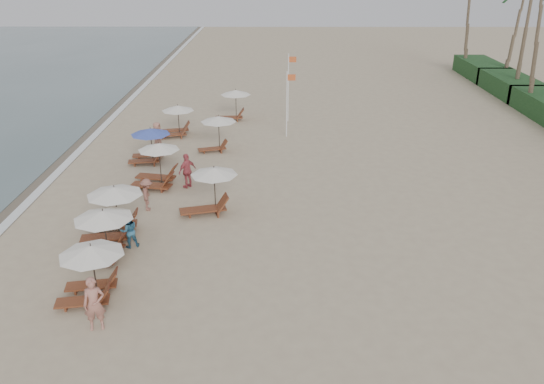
{
  "coord_description": "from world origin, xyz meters",
  "views": [
    {
      "loc": [
        1.04,
        -18.67,
        11.27
      ],
      "look_at": [
        0.98,
        4.45,
        1.3
      ],
      "focal_mm": 36.17,
      "sensor_mm": 36.0,
      "label": 1
    }
  ],
  "objects_px": {
    "beachgoer_near": "(94,304)",
    "beachgoer_far_b": "(158,137)",
    "lounger_station_4": "(148,144)",
    "inland_station_2": "(233,103)",
    "inland_station_1": "(216,128)",
    "lounger_station_5": "(175,120)",
    "beachgoer_mid_b": "(147,195)",
    "lounger_station_1": "(101,232)",
    "lounger_station_2": "(111,213)",
    "lounger_station_3": "(155,167)",
    "inland_station_0": "(208,188)",
    "beachgoer_far_a": "(187,171)",
    "flag_pole_near": "(287,101)",
    "lounger_station_0": "(88,271)",
    "beachgoer_mid_a": "(129,231)"
  },
  "relations": [
    {
      "from": "lounger_station_5",
      "to": "lounger_station_3",
      "type": "bearing_deg",
      "value": -87.54
    },
    {
      "from": "lounger_station_1",
      "to": "lounger_station_2",
      "type": "xyz_separation_m",
      "value": [
        -0.08,
        1.81,
        -0.02
      ]
    },
    {
      "from": "beachgoer_near",
      "to": "beachgoer_far_b",
      "type": "distance_m",
      "value": 17.93
    },
    {
      "from": "lounger_station_5",
      "to": "beachgoer_near",
      "type": "height_order",
      "value": "lounger_station_5"
    },
    {
      "from": "inland_station_1",
      "to": "beachgoer_far_a",
      "type": "relative_size",
      "value": 1.35
    },
    {
      "from": "lounger_station_3",
      "to": "beachgoer_mid_b",
      "type": "height_order",
      "value": "lounger_station_3"
    },
    {
      "from": "lounger_station_1",
      "to": "inland_station_0",
      "type": "bearing_deg",
      "value": 47.66
    },
    {
      "from": "lounger_station_2",
      "to": "beachgoer_mid_a",
      "type": "relative_size",
      "value": 1.82
    },
    {
      "from": "beachgoer_far_b",
      "to": "flag_pole_near",
      "type": "distance_m",
      "value": 8.82
    },
    {
      "from": "beachgoer_far_a",
      "to": "lounger_station_4",
      "type": "bearing_deg",
      "value": -101.73
    },
    {
      "from": "lounger_station_2",
      "to": "inland_station_2",
      "type": "bearing_deg",
      "value": 77.97
    },
    {
      "from": "lounger_station_0",
      "to": "inland_station_0",
      "type": "height_order",
      "value": "inland_station_0"
    },
    {
      "from": "beachgoer_near",
      "to": "beachgoer_mid_a",
      "type": "xyz_separation_m",
      "value": [
        -0.24,
        5.52,
        -0.19
      ]
    },
    {
      "from": "inland_station_0",
      "to": "flag_pole_near",
      "type": "height_order",
      "value": "flag_pole_near"
    },
    {
      "from": "lounger_station_1",
      "to": "lounger_station_2",
      "type": "distance_m",
      "value": 1.81
    },
    {
      "from": "lounger_station_3",
      "to": "lounger_station_4",
      "type": "height_order",
      "value": "lounger_station_3"
    },
    {
      "from": "lounger_station_5",
      "to": "inland_station_2",
      "type": "relative_size",
      "value": 0.91
    },
    {
      "from": "lounger_station_3",
      "to": "inland_station_2",
      "type": "bearing_deg",
      "value": 75.9
    },
    {
      "from": "inland_station_1",
      "to": "beachgoer_far_b",
      "type": "bearing_deg",
      "value": -179.95
    },
    {
      "from": "inland_station_0",
      "to": "inland_station_1",
      "type": "xyz_separation_m",
      "value": [
        -0.49,
        9.05,
        0.22
      ]
    },
    {
      "from": "lounger_station_3",
      "to": "beachgoer_mid_a",
      "type": "xyz_separation_m",
      "value": [
        0.22,
        -6.65,
        -0.3
      ]
    },
    {
      "from": "beachgoer_mid_a",
      "to": "beachgoer_far_b",
      "type": "bearing_deg",
      "value": -108.15
    },
    {
      "from": "beachgoer_near",
      "to": "inland_station_2",
      "type": "bearing_deg",
      "value": 70.53
    },
    {
      "from": "beachgoer_mid_b",
      "to": "lounger_station_1",
      "type": "bearing_deg",
      "value": 159.01
    },
    {
      "from": "inland_station_0",
      "to": "beachgoer_far_a",
      "type": "relative_size",
      "value": 1.55
    },
    {
      "from": "lounger_station_1",
      "to": "beachgoer_mid_b",
      "type": "height_order",
      "value": "lounger_station_1"
    },
    {
      "from": "lounger_station_5",
      "to": "inland_station_1",
      "type": "distance_m",
      "value": 4.46
    },
    {
      "from": "lounger_station_2",
      "to": "beachgoer_near",
      "type": "bearing_deg",
      "value": -79.52
    },
    {
      "from": "beachgoer_far_a",
      "to": "lounger_station_0",
      "type": "bearing_deg",
      "value": 31.11
    },
    {
      "from": "lounger_station_1",
      "to": "lounger_station_4",
      "type": "bearing_deg",
      "value": 92.5
    },
    {
      "from": "inland_station_1",
      "to": "lounger_station_3",
      "type": "bearing_deg",
      "value": -115.29
    },
    {
      "from": "lounger_station_1",
      "to": "beachgoer_near",
      "type": "bearing_deg",
      "value": -76.52
    },
    {
      "from": "lounger_station_4",
      "to": "inland_station_2",
      "type": "xyz_separation_m",
      "value": [
        4.36,
        9.09,
        0.23
      ]
    },
    {
      "from": "lounger_station_2",
      "to": "lounger_station_3",
      "type": "height_order",
      "value": "lounger_station_3"
    },
    {
      "from": "inland_station_1",
      "to": "lounger_station_4",
      "type": "bearing_deg",
      "value": -152.67
    },
    {
      "from": "lounger_station_2",
      "to": "beachgoer_mid_a",
      "type": "xyz_separation_m",
      "value": [
        0.95,
        -0.91,
        -0.38
      ]
    },
    {
      "from": "beachgoer_mid_a",
      "to": "beachgoer_near",
      "type": "bearing_deg",
      "value": 68.77
    },
    {
      "from": "inland_station_1",
      "to": "lounger_station_5",
      "type": "bearing_deg",
      "value": 133.93
    },
    {
      "from": "lounger_station_4",
      "to": "inland_station_2",
      "type": "relative_size",
      "value": 0.94
    },
    {
      "from": "inland_station_0",
      "to": "lounger_station_5",
      "type": "bearing_deg",
      "value": 106.25
    },
    {
      "from": "lounger_station_5",
      "to": "beachgoer_far_a",
      "type": "relative_size",
      "value": 1.34
    },
    {
      "from": "lounger_station_2",
      "to": "inland_station_2",
      "type": "height_order",
      "value": "lounger_station_2"
    },
    {
      "from": "beachgoer_mid_a",
      "to": "lounger_station_3",
      "type": "bearing_deg",
      "value": -111.84
    },
    {
      "from": "flag_pole_near",
      "to": "inland_station_0",
      "type": "bearing_deg",
      "value": -108.23
    },
    {
      "from": "lounger_station_2",
      "to": "lounger_station_1",
      "type": "bearing_deg",
      "value": -87.37
    },
    {
      "from": "lounger_station_3",
      "to": "flag_pole_near",
      "type": "bearing_deg",
      "value": 50.64
    },
    {
      "from": "lounger_station_2",
      "to": "beachgoer_far_b",
      "type": "xyz_separation_m",
      "value": [
        -0.25,
        11.45,
        -0.21
      ]
    },
    {
      "from": "lounger_station_5",
      "to": "lounger_station_0",
      "type": "bearing_deg",
      "value": -89.56
    },
    {
      "from": "inland_station_0",
      "to": "lounger_station_0",
      "type": "bearing_deg",
      "value": -115.6
    },
    {
      "from": "lounger_station_5",
      "to": "inland_station_2",
      "type": "distance_m",
      "value": 5.32
    }
  ]
}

